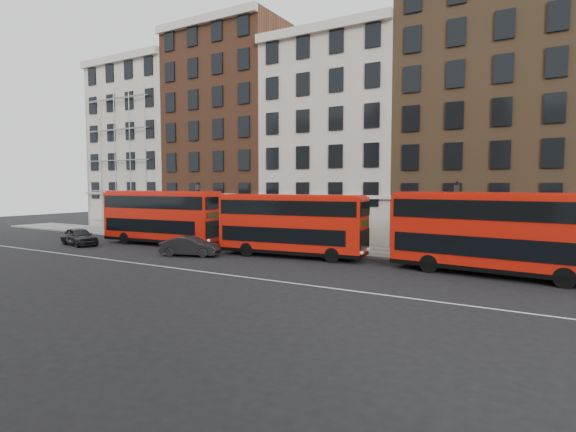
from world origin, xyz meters
The scene contains 13 objects.
ground centered at (0.00, 0.00, 0.00)m, with size 120.00×120.00×0.00m, color black.
pavement centered at (0.00, 10.50, 0.07)m, with size 80.00×5.00×0.15m, color slate.
kerb centered at (0.00, 8.00, 0.08)m, with size 80.00×0.30×0.16m, color gray.
road_centre_line centered at (0.00, -2.00, 0.01)m, with size 70.00×0.12×0.01m, color white.
building_terrace centered at (-0.31, 17.88, 10.24)m, with size 64.00×11.95×22.00m.
bus_b centered at (-11.50, 5.50, 2.51)m, with size 11.30×3.50×4.68m.
bus_c centered at (1.51, 5.50, 2.42)m, with size 10.96×3.77×4.51m.
bus_d centered at (14.79, 5.51, 2.56)m, with size 11.59×3.86×4.78m.
car_rear centered at (-17.44, 1.67, 0.76)m, with size 1.79×4.46×1.52m, color black.
car_front centered at (-5.06, 2.11, 0.71)m, with size 1.51×4.32×1.42m, color black.
lamp_post_left centered at (-10.15, 8.69, 3.08)m, with size 0.44×0.44×5.33m.
lamp_post_right centered at (12.28, 8.48, 3.08)m, with size 0.44×0.44×5.33m.
iron_railings centered at (0.00, 12.70, 0.65)m, with size 6.60×0.06×1.00m, color black, non-canonical shape.
Camera 1 is at (17.63, -22.35, 5.22)m, focal length 28.00 mm.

